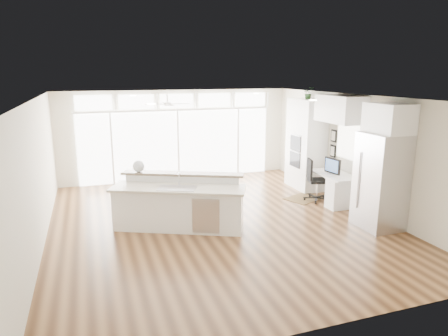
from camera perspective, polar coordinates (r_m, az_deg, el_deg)
name	(u,v)px	position (r m, az deg, el deg)	size (l,w,h in m)	color
floor	(218,222)	(8.84, -0.85, -7.76)	(7.00, 8.00, 0.02)	#462915
ceiling	(218,97)	(8.26, -0.91, 10.07)	(7.00, 8.00, 0.02)	silver
wall_back	(177,135)	(12.25, -6.69, 4.71)	(7.00, 0.04, 2.70)	beige
wall_front	(321,230)	(4.96, 13.74, -8.65)	(7.00, 0.04, 2.70)	beige
wall_left	(37,175)	(8.11, -25.12, -0.93)	(0.04, 8.00, 2.70)	beige
wall_right	(357,152)	(10.07, 18.44, 2.23)	(0.04, 8.00, 2.70)	beige
glass_wall	(178,145)	(12.24, -6.60, 3.28)	(5.80, 0.06, 2.08)	white
transom_row	(177,101)	(12.08, -6.77, 9.50)	(5.90, 0.06, 0.40)	white
desk_window	(348,142)	(10.25, 17.34, 3.63)	(0.04, 0.85, 0.85)	white
ceiling_fan	(167,100)	(10.86, -8.10, 9.57)	(1.16, 1.16, 0.32)	white
recessed_lights	(215,98)	(8.45, -1.34, 10.00)	(3.40, 3.00, 0.02)	white
oven_cabinet	(306,144)	(11.37, 11.63, 3.34)	(0.64, 1.20, 2.50)	white
desk_nook	(334,189)	(10.31, 15.41, -2.86)	(0.72, 1.30, 0.76)	white
upper_cabinets	(340,109)	(9.98, 16.30, 8.09)	(0.64, 1.30, 0.64)	white
refrigerator	(381,181)	(8.88, 21.48, -1.77)	(0.76, 0.90, 2.00)	silver
fridge_cabinet	(389,118)	(8.69, 22.52, 6.58)	(0.64, 0.90, 0.60)	white
framed_photos	(333,143)	(10.77, 15.36, 3.40)	(0.06, 0.22, 0.80)	black
kitchen_island	(179,203)	(8.37, -6.50, -5.03)	(2.76, 1.04, 1.10)	white
rug	(304,198)	(10.63, 11.39, -4.24)	(0.95, 0.68, 0.01)	#362411
office_chair	(317,180)	(10.39, 13.18, -1.70)	(0.56, 0.51, 1.07)	black
fishbowl	(139,166)	(8.81, -12.11, 0.26)	(0.26, 0.26, 0.26)	silver
monitor	(332,166)	(10.12, 15.24, 0.32)	(0.09, 0.51, 0.43)	black
keyboard	(326,174)	(10.07, 14.36, -0.88)	(0.13, 0.36, 0.02)	silver
potted_plant	(308,94)	(11.22, 11.96, 10.26)	(0.28, 0.32, 0.25)	#284F21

